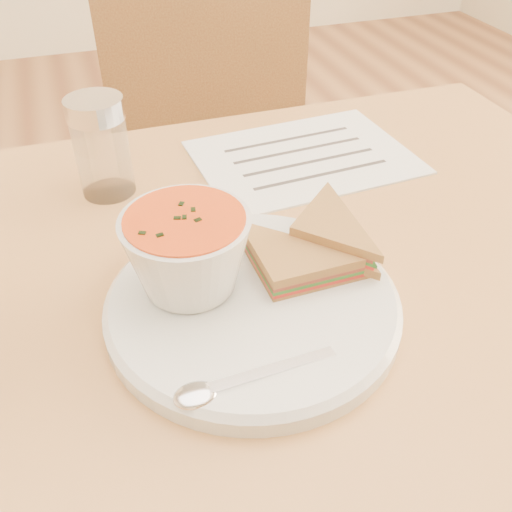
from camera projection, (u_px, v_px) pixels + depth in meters
name	position (u px, v px, depth m)	size (l,w,h in m)	color
dining_table	(250.00, 464.00, 0.83)	(1.00, 0.70, 0.75)	olive
chair_far	(223.00, 223.00, 1.15)	(0.41, 0.41, 0.92)	brown
plate	(253.00, 306.00, 0.53)	(0.27, 0.27, 0.02)	silver
soup_bowl	(188.00, 256.00, 0.51)	(0.12, 0.12, 0.08)	silver
sandwich_half_a	(273.00, 295.00, 0.51)	(0.10, 0.10, 0.03)	#A16E39
sandwich_half_b	(289.00, 239.00, 0.56)	(0.10, 0.10, 0.03)	#A16E39
spoon	(257.00, 375.00, 0.45)	(0.18, 0.04, 0.01)	silver
paper_menu	(304.00, 157.00, 0.77)	(0.28, 0.21, 0.00)	silver
condiment_shaker	(102.00, 147.00, 0.67)	(0.07, 0.07, 0.12)	silver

